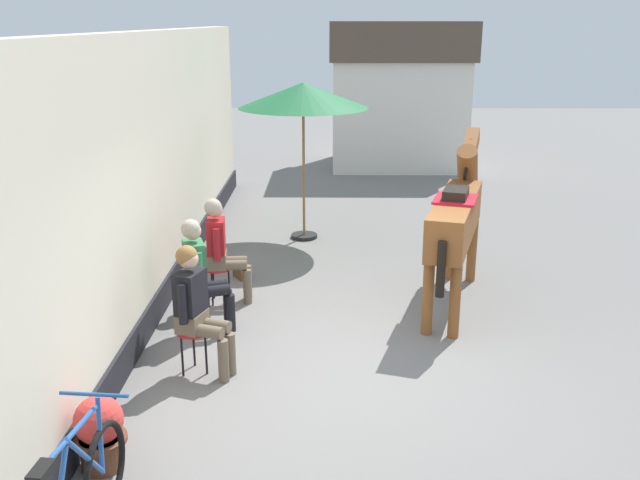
% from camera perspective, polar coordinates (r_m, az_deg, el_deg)
% --- Properties ---
extents(ground_plane, '(40.00, 40.00, 0.00)m').
position_cam_1_polar(ground_plane, '(10.23, 2.38, -2.58)').
color(ground_plane, slate).
extents(pub_facade_wall, '(0.34, 14.00, 3.40)m').
position_cam_1_polar(pub_facade_wall, '(8.64, -14.40, 3.74)').
color(pub_facade_wall, beige).
rests_on(pub_facade_wall, ground_plane).
extents(distant_cottage, '(3.40, 2.60, 3.50)m').
position_cam_1_polar(distant_cottage, '(17.63, 6.41, 11.84)').
color(distant_cottage, silver).
rests_on(distant_cottage, ground_plane).
extents(seated_visitor_near, '(0.61, 0.49, 1.39)m').
position_cam_1_polar(seated_visitor_near, '(7.18, -10.06, -5.18)').
color(seated_visitor_near, red).
rests_on(seated_visitor_near, ground_plane).
extents(seated_visitor_middle, '(0.61, 0.49, 1.39)m').
position_cam_1_polar(seated_visitor_middle, '(8.12, -9.77, -2.44)').
color(seated_visitor_middle, black).
rests_on(seated_visitor_middle, ground_plane).
extents(seated_visitor_far, '(0.61, 0.49, 1.39)m').
position_cam_1_polar(seated_visitor_far, '(8.97, -8.07, -0.43)').
color(seated_visitor_far, red).
rests_on(seated_visitor_far, ground_plane).
extents(saddled_horse_center, '(1.13, 2.91, 2.06)m').
position_cam_1_polar(saddled_horse_center, '(8.96, 11.11, 1.94)').
color(saddled_horse_center, brown).
rests_on(saddled_horse_center, ground_plane).
extents(flower_planter_near, '(0.43, 0.43, 0.64)m').
position_cam_1_polar(flower_planter_near, '(6.12, -17.59, -14.73)').
color(flower_planter_near, brown).
rests_on(flower_planter_near, ground_plane).
extents(cafe_parasol, '(2.10, 2.10, 2.58)m').
position_cam_1_polar(cafe_parasol, '(11.32, -1.39, 11.68)').
color(cafe_parasol, black).
rests_on(cafe_parasol, ground_plane).
extents(satchel_bag, '(0.25, 0.30, 0.20)m').
position_cam_1_polar(satchel_bag, '(9.99, -6.53, -2.57)').
color(satchel_bag, brown).
rests_on(satchel_bag, ground_plane).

